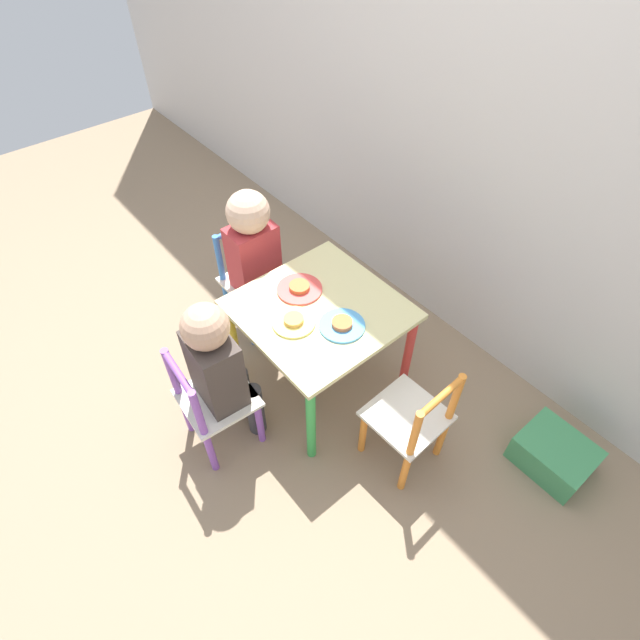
{
  "coord_description": "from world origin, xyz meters",
  "views": [
    {
      "loc": [
        1.02,
        -0.85,
        1.82
      ],
      "look_at": [
        0.0,
        0.0,
        0.39
      ],
      "focal_mm": 28.0,
      "sensor_mm": 36.0,
      "label": 1
    }
  ],
  "objects": [
    {
      "name": "plate_front",
      "position": [
        -0.0,
        -0.13,
        0.47
      ],
      "size": [
        0.16,
        0.16,
        0.03
      ],
      "color": "#EADB66",
      "rests_on": "kids_table"
    },
    {
      "name": "kids_table",
      "position": [
        0.0,
        0.0,
        0.39
      ],
      "size": [
        0.58,
        0.58,
        0.46
      ],
      "color": "beige",
      "rests_on": "ground_plane"
    },
    {
      "name": "storage_bin",
      "position": [
        0.88,
        0.43,
        0.07
      ],
      "size": [
        0.27,
        0.22,
        0.13
      ],
      "color": "#3D8E56",
      "rests_on": "ground_plane"
    },
    {
      "name": "chair_orange",
      "position": [
        0.49,
        0.02,
        0.25
      ],
      "size": [
        0.27,
        0.27,
        0.51
      ],
      "rotation": [
        0.0,
        0.0,
        -1.53
      ],
      "color": "silver",
      "rests_on": "ground_plane"
    },
    {
      "name": "ground_plane",
      "position": [
        0.0,
        0.0,
        0.0
      ],
      "size": [
        6.0,
        6.0,
        0.0
      ],
      "primitive_type": "plane",
      "color": "#8C755B"
    },
    {
      "name": "chair_purple",
      "position": [
        -0.04,
        -0.49,
        0.25
      ],
      "size": [
        0.28,
        0.28,
        0.51
      ],
      "rotation": [
        0.0,
        0.0,
        -3.21
      ],
      "color": "silver",
      "rests_on": "ground_plane"
    },
    {
      "name": "child_left",
      "position": [
        -0.44,
        0.0,
        0.46
      ],
      "size": [
        0.23,
        0.2,
        0.74
      ],
      "rotation": [
        0.0,
        0.0,
        1.56
      ],
      "color": "#7A6B5B",
      "rests_on": "ground_plane"
    },
    {
      "name": "plate_left",
      "position": [
        -0.13,
        0.0,
        0.47
      ],
      "size": [
        0.18,
        0.18,
        0.03
      ],
      "color": "#E54C47",
      "rests_on": "kids_table"
    },
    {
      "name": "house_wall",
      "position": [
        0.0,
        0.73,
        1.3
      ],
      "size": [
        6.0,
        0.06,
        2.6
      ],
      "color": "silver",
      "rests_on": "ground_plane"
    },
    {
      "name": "child_front",
      "position": [
        -0.03,
        -0.43,
        0.43
      ],
      "size": [
        0.21,
        0.22,
        0.72
      ],
      "rotation": [
        0.0,
        0.0,
        -3.21
      ],
      "color": "#38383D",
      "rests_on": "ground_plane"
    },
    {
      "name": "chair_blue",
      "position": [
        -0.49,
        0.0,
        0.25
      ],
      "size": [
        0.26,
        0.26,
        0.51
      ],
      "rotation": [
        0.0,
        0.0,
        1.56
      ],
      "color": "silver",
      "rests_on": "ground_plane"
    },
    {
      "name": "plate_right",
      "position": [
        0.13,
        0.0,
        0.47
      ],
      "size": [
        0.17,
        0.17,
        0.03
      ],
      "color": "#4C9EE0",
      "rests_on": "kids_table"
    }
  ]
}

